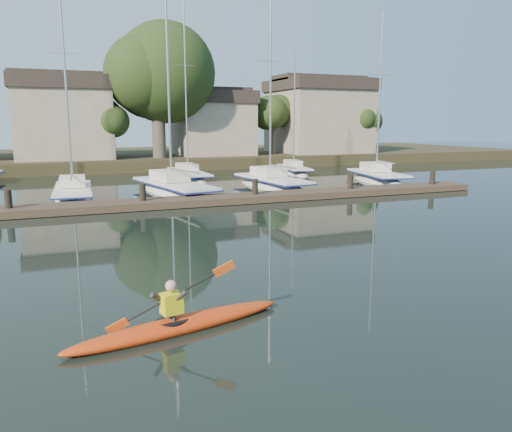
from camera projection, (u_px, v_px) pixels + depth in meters
name	position (u px, v px, depth m)	size (l,w,h in m)	color
ground	(346.00, 284.00, 13.15)	(160.00, 160.00, 0.00)	black
kayak	(178.00, 322.00, 10.14)	(4.82, 1.63, 1.53)	#B73C0E
dock	(201.00, 200.00, 25.88)	(34.00, 2.00, 1.80)	#423326
sailboat_1	(74.00, 201.00, 28.20)	(2.45, 8.41, 13.60)	silver
sailboat_2	(174.00, 197.00, 30.05)	(4.13, 10.11, 16.31)	silver
sailboat_3	(272.00, 190.00, 32.81)	(3.12, 8.80, 13.89)	silver
sailboat_4	(377.00, 184.00, 36.17)	(3.75, 8.00, 13.10)	silver
sailboat_6	(189.00, 180.00, 38.22)	(1.98, 9.03, 14.32)	silver
sailboat_7	(294.00, 175.00, 42.15)	(3.25, 7.27, 11.36)	silver
shore	(145.00, 132.00, 49.88)	(90.00, 25.25, 12.75)	#272D16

